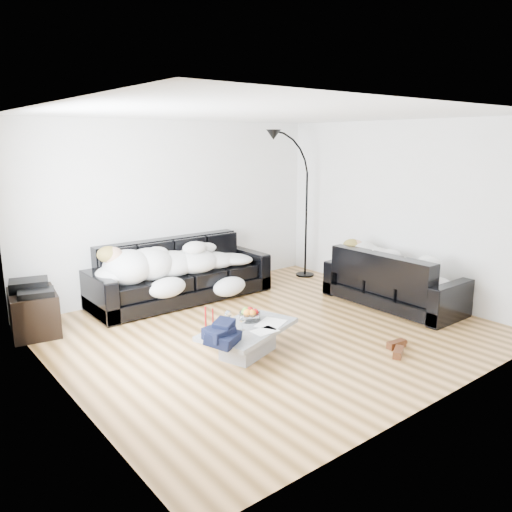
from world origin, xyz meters
TOP-DOWN VIEW (x-y plane):
  - ground at (0.00, 0.00)m, footprint 5.00×5.00m
  - wall_back at (0.00, 2.25)m, footprint 5.00×0.02m
  - wall_left at (-2.50, 0.00)m, footprint 0.02×4.50m
  - wall_right at (2.50, 0.00)m, footprint 0.02×4.50m
  - ceiling at (0.00, 0.00)m, footprint 5.00×5.00m
  - sofa_back at (-0.23, 1.78)m, footprint 2.68×0.93m
  - sofa_right at (2.02, -0.31)m, footprint 0.84×1.96m
  - sleeper_back at (-0.23, 1.73)m, footprint 2.27×0.78m
  - sleeper_right at (2.02, -0.31)m, footprint 0.71×1.68m
  - teal_cushion at (1.96, 0.30)m, footprint 0.42×0.38m
  - coffee_table at (-0.65, -0.38)m, footprint 1.25×0.96m
  - fruit_bowl at (-0.50, -0.22)m, footprint 0.26×0.26m
  - wine_glass_a at (-0.82, -0.25)m, footprint 0.09×0.09m
  - wine_glass_b at (-0.94, -0.34)m, footprint 0.08×0.08m
  - wine_glass_c at (-0.76, -0.42)m, footprint 0.07×0.07m
  - candle_left at (-1.05, -0.15)m, footprint 0.05×0.05m
  - candle_right at (-0.97, -0.17)m, footprint 0.04×0.04m
  - newspaper_a at (-0.39, -0.46)m, footprint 0.42×0.38m
  - newspaper_b at (-0.59, -0.59)m, footprint 0.27×0.19m
  - navy_jacket at (-1.11, -0.58)m, footprint 0.41×0.37m
  - shoes at (0.69, -1.37)m, footprint 0.47×0.40m
  - av_cabinet at (-2.31, 1.76)m, footprint 0.64×0.83m
  - stereo at (-2.31, 1.76)m, footprint 0.51×0.44m
  - floor_lamp at (2.15, 1.63)m, footprint 0.83×0.44m

SIDE VIEW (x-z plane):
  - ground at x=0.00m, z-range 0.00..0.00m
  - shoes at x=0.69m, z-range 0.00..0.09m
  - coffee_table at x=-0.65m, z-range 0.00..0.32m
  - av_cabinet at x=-2.31m, z-range 0.00..0.52m
  - newspaper_b at x=-0.59m, z-range 0.33..0.33m
  - newspaper_a at x=-0.39m, z-range 0.33..0.33m
  - fruit_bowl at x=-0.50m, z-range 0.32..0.47m
  - sofa_right at x=2.02m, z-range 0.00..0.79m
  - wine_glass_b at x=-0.94m, z-range 0.32..0.47m
  - wine_glass_c at x=-0.76m, z-range 0.32..0.48m
  - wine_glass_a at x=-0.82m, z-range 0.32..0.51m
  - candle_right at x=-0.97m, z-range 0.32..0.54m
  - sofa_back at x=-0.23m, z-range 0.00..0.88m
  - candle_left at x=-1.05m, z-range 0.32..0.58m
  - navy_jacket at x=-1.11m, z-range 0.40..0.58m
  - stereo at x=-2.31m, z-range 0.52..0.65m
  - sleeper_right at x=2.02m, z-range 0.42..0.83m
  - sleeper_back at x=-0.23m, z-range 0.42..0.87m
  - teal_cushion at x=1.96m, z-range 0.62..0.82m
  - floor_lamp at x=2.15m, z-range 0.00..2.18m
  - wall_back at x=0.00m, z-range 0.00..2.60m
  - wall_left at x=-2.50m, z-range 0.00..2.60m
  - wall_right at x=2.50m, z-range 0.00..2.60m
  - ceiling at x=0.00m, z-range 2.60..2.60m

